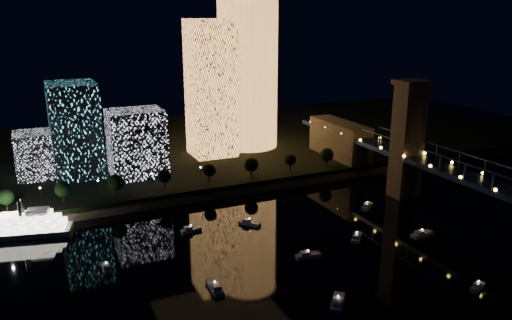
% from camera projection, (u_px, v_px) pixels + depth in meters
% --- Properties ---
extents(ground, '(520.00, 520.00, 0.00)m').
position_uv_depth(ground, '(341.00, 281.00, 146.81)').
color(ground, black).
rests_on(ground, ground).
extents(far_bank, '(420.00, 160.00, 5.00)m').
position_uv_depth(far_bank, '(185.00, 147.00, 286.00)').
color(far_bank, black).
rests_on(far_bank, ground).
extents(seawall, '(420.00, 6.00, 3.00)m').
position_uv_depth(seawall, '(236.00, 191.00, 218.08)').
color(seawall, '#6B5E4C').
rests_on(seawall, ground).
extents(tower_cylindrical, '(34.00, 34.00, 80.36)m').
position_uv_depth(tower_cylindrical, '(248.00, 73.00, 268.46)').
color(tower_cylindrical, '#FFA651').
rests_on(tower_cylindrical, far_bank).
extents(tower_rectangular, '(21.61, 21.61, 68.77)m').
position_uv_depth(tower_rectangular, '(211.00, 89.00, 253.04)').
color(tower_rectangular, '#FFA651').
rests_on(tower_rectangular, far_bank).
extents(midrise_blocks, '(95.91, 36.97, 41.82)m').
position_uv_depth(midrise_blocks, '(62.00, 141.00, 221.23)').
color(midrise_blocks, white).
rests_on(midrise_blocks, far_bank).
extents(truss_bridge, '(13.00, 266.00, 50.00)m').
position_uv_depth(truss_bridge, '(497.00, 194.00, 171.29)').
color(truss_bridge, '#18294D').
rests_on(truss_bridge, ground).
extents(riverboat, '(46.56, 19.01, 13.76)m').
position_uv_depth(riverboat, '(1.00, 228.00, 175.24)').
color(riverboat, silver).
rests_on(riverboat, ground).
extents(motorboats, '(111.40, 80.41, 2.78)m').
position_uv_depth(motorboats, '(304.00, 257.00, 159.95)').
color(motorboats, silver).
rests_on(motorboats, ground).
extents(esplanade_trees, '(166.39, 6.73, 8.87)m').
position_uv_depth(esplanade_trees, '(160.00, 177.00, 208.20)').
color(esplanade_trees, black).
rests_on(esplanade_trees, far_bank).
extents(street_lamps, '(132.70, 0.70, 5.65)m').
position_uv_depth(street_lamps, '(152.00, 177.00, 212.99)').
color(street_lamps, black).
rests_on(street_lamps, far_bank).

